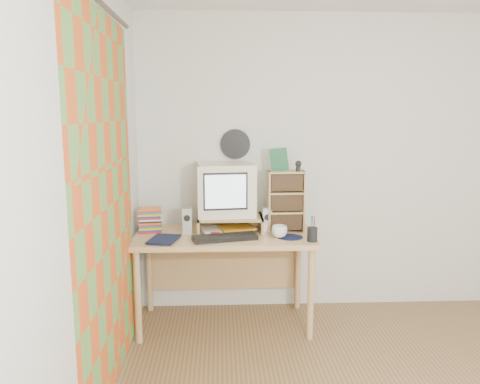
{
  "coord_description": "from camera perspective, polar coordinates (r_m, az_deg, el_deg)",
  "views": [
    {
      "loc": [
        -1.06,
        -2.19,
        1.69
      ],
      "look_at": [
        -0.91,
        1.33,
        1.09
      ],
      "focal_mm": 35.0,
      "sensor_mm": 36.0,
      "label": 1
    }
  ],
  "objects": [
    {
      "name": "papers",
      "position": [
        3.76,
        -1.65,
        -4.51
      ],
      "size": [
        0.37,
        0.31,
        0.04
      ],
      "primitive_type": null,
      "rotation": [
        0.0,
        0.0,
        0.3
      ],
      "color": "silver",
      "rests_on": "desk"
    },
    {
      "name": "monitor_riser",
      "position": [
        3.77,
        -1.2,
        -3.34
      ],
      "size": [
        0.52,
        0.3,
        0.12
      ],
      "color": "tan",
      "rests_on": "desk"
    },
    {
      "name": "desk",
      "position": [
        3.79,
        -1.94,
        -6.84
      ],
      "size": [
        1.4,
        0.7,
        0.75
      ],
      "color": "tan",
      "rests_on": "floor"
    },
    {
      "name": "keyboard",
      "position": [
        3.52,
        -1.87,
        -5.58
      ],
      "size": [
        0.5,
        0.27,
        0.03
      ],
      "primitive_type": "cube",
      "rotation": [
        0.0,
        0.0,
        0.24
      ],
      "color": "black",
      "rests_on": "desk"
    },
    {
      "name": "mug",
      "position": [
        3.59,
        4.84,
        -4.82
      ],
      "size": [
        0.13,
        0.13,
        0.09
      ],
      "primitive_type": "imported",
      "rotation": [
        0.0,
        0.0,
        -0.16
      ],
      "color": "white",
      "rests_on": "desk"
    },
    {
      "name": "red_box",
      "position": [
        3.59,
        -2.95,
        -5.26
      ],
      "size": [
        0.07,
        0.05,
        0.04
      ],
      "primitive_type": "cube",
      "rotation": [
        0.0,
        0.0,
        -0.02
      ],
      "color": "#B01612",
      "rests_on": "desk"
    },
    {
      "name": "left_wall",
      "position": [
        2.34,
        -19.62,
        -1.79
      ],
      "size": [
        0.0,
        3.5,
        3.5
      ],
      "primitive_type": "plane",
      "rotation": [
        1.57,
        0.0,
        1.57
      ],
      "color": "silver",
      "rests_on": "floor"
    },
    {
      "name": "game_box",
      "position": [
        3.72,
        4.78,
        3.97
      ],
      "size": [
        0.14,
        0.04,
        0.18
      ],
      "primitive_type": "cube",
      "rotation": [
        0.0,
        0.0,
        -0.1
      ],
      "color": "#195833",
      "rests_on": "cd_rack"
    },
    {
      "name": "mousepad",
      "position": [
        3.61,
        6.11,
        -5.49
      ],
      "size": [
        0.23,
        0.23,
        0.0
      ],
      "primitive_type": "cylinder",
      "rotation": [
        0.0,
        0.0,
        0.2
      ],
      "color": "black",
      "rests_on": "desk"
    },
    {
      "name": "pen_cup",
      "position": [
        3.5,
        8.81,
        -4.79
      ],
      "size": [
        0.09,
        0.09,
        0.15
      ],
      "primitive_type": null,
      "rotation": [
        0.0,
        0.0,
        0.17
      ],
      "color": "black",
      "rests_on": "desk"
    },
    {
      "name": "dvd_stack",
      "position": [
        3.79,
        -10.93,
        -2.94
      ],
      "size": [
        0.19,
        0.15,
        0.25
      ],
      "primitive_type": null,
      "rotation": [
        0.0,
        0.0,
        0.14
      ],
      "color": "brown",
      "rests_on": "desk"
    },
    {
      "name": "back_wall",
      "position": [
        4.1,
        12.53,
        3.26
      ],
      "size": [
        3.5,
        0.0,
        3.5
      ],
      "primitive_type": "plane",
      "rotation": [
        1.57,
        0.0,
        0.0
      ],
      "color": "silver",
      "rests_on": "floor"
    },
    {
      "name": "crt_monitor",
      "position": [
        3.77,
        -1.8,
        0.31
      ],
      "size": [
        0.49,
        0.49,
        0.42
      ],
      "primitive_type": "cube",
      "rotation": [
        0.0,
        0.0,
        0.11
      ],
      "color": "white",
      "rests_on": "monitor_riser"
    },
    {
      "name": "curtain",
      "position": [
        2.8,
        -15.87,
        -1.86
      ],
      "size": [
        0.0,
        2.2,
        2.2
      ],
      "primitive_type": "plane",
      "rotation": [
        1.57,
        0.0,
        1.57
      ],
      "color": "#D2511D",
      "rests_on": "left_wall"
    },
    {
      "name": "cd_rack",
      "position": [
        3.75,
        5.56,
        -1.11
      ],
      "size": [
        0.3,
        0.17,
        0.49
      ],
      "primitive_type": "cube",
      "rotation": [
        0.0,
        0.0,
        0.04
      ],
      "color": "tan",
      "rests_on": "desk"
    },
    {
      "name": "speaker_right",
      "position": [
        3.74,
        3.31,
        -3.4
      ],
      "size": [
        0.07,
        0.07,
        0.19
      ],
      "primitive_type": "cube",
      "rotation": [
        0.0,
        0.0,
        0.01
      ],
      "color": "silver",
      "rests_on": "desk"
    },
    {
      "name": "diary",
      "position": [
        3.56,
        -10.76,
        -5.44
      ],
      "size": [
        0.27,
        0.22,
        0.05
      ],
      "primitive_type": "imported",
      "rotation": [
        0.0,
        0.0,
        -0.2
      ],
      "color": "#0E1636",
      "rests_on": "desk"
    },
    {
      "name": "wall_disc",
      "position": [
        3.93,
        -0.58,
        5.85
      ],
      "size": [
        0.25,
        0.02,
        0.25
      ],
      "primitive_type": "cylinder",
      "rotation": [
        1.57,
        0.0,
        0.0
      ],
      "color": "black",
      "rests_on": "back_wall"
    },
    {
      "name": "speaker_left",
      "position": [
        3.72,
        -6.43,
        -3.49
      ],
      "size": [
        0.07,
        0.07,
        0.2
      ],
      "primitive_type": "cube",
      "rotation": [
        0.0,
        0.0,
        -0.0
      ],
      "color": "silver",
      "rests_on": "desk"
    },
    {
      "name": "webcam",
      "position": [
        3.69,
        7.12,
        3.17
      ],
      "size": [
        0.05,
        0.05,
        0.09
      ],
      "primitive_type": null,
      "rotation": [
        0.0,
        0.0,
        0.01
      ],
      "color": "black",
      "rests_on": "cd_rack"
    }
  ]
}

